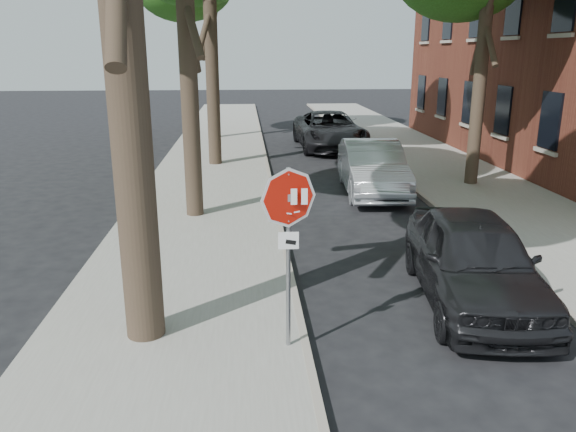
# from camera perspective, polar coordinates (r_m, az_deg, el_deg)

# --- Properties ---
(ground) EXTENTS (120.00, 120.00, 0.00)m
(ground) POSITION_cam_1_polar(r_m,az_deg,el_deg) (8.45, 4.90, -13.41)
(ground) COLOR black
(ground) RESTS_ON ground
(sidewalk_left) EXTENTS (4.00, 55.00, 0.12)m
(sidewalk_left) POSITION_cam_1_polar(r_m,az_deg,el_deg) (19.71, -7.93, 4.06)
(sidewalk_left) COLOR gray
(sidewalk_left) RESTS_ON ground
(sidewalk_right) EXTENTS (4.00, 55.00, 0.12)m
(sidewalk_right) POSITION_cam_1_polar(r_m,az_deg,el_deg) (20.97, 16.00, 4.32)
(sidewalk_right) COLOR gray
(sidewalk_right) RESTS_ON ground
(curb_left) EXTENTS (0.12, 55.00, 0.13)m
(curb_left) POSITION_cam_1_polar(r_m,az_deg,el_deg) (19.69, -1.95, 4.21)
(curb_left) COLOR #9E9384
(curb_left) RESTS_ON ground
(curb_right) EXTENTS (0.12, 55.00, 0.13)m
(curb_right) POSITION_cam_1_polar(r_m,az_deg,el_deg) (20.35, 10.56, 4.34)
(curb_right) COLOR #9E9384
(curb_right) RESTS_ON ground
(stop_sign) EXTENTS (0.76, 0.34, 2.61)m
(stop_sign) POSITION_cam_1_polar(r_m,az_deg,el_deg) (7.57, 0.05, -0.84)
(stop_sign) COLOR gray
(stop_sign) RESTS_ON sidewalk_left
(car_a) EXTENTS (2.35, 4.73, 1.55)m
(car_a) POSITION_cam_1_polar(r_m,az_deg,el_deg) (10.14, 18.33, -4.19)
(car_a) COLOR black
(car_a) RESTS_ON ground
(car_b) EXTENTS (1.99, 4.91, 1.59)m
(car_b) POSITION_cam_1_polar(r_m,az_deg,el_deg) (17.37, 8.56, 4.86)
(car_b) COLOR #B5B8BE
(car_b) RESTS_ON ground
(car_d) EXTENTS (2.87, 6.00, 1.65)m
(car_d) POSITION_cam_1_polar(r_m,az_deg,el_deg) (25.47, 4.22, 8.67)
(car_d) COLOR black
(car_d) RESTS_ON ground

